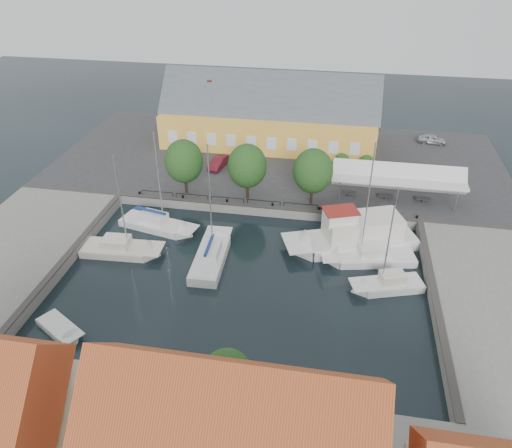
{
  "coord_description": "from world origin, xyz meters",
  "views": [
    {
      "loc": [
        7.24,
        -35.38,
        27.75
      ],
      "look_at": [
        0.0,
        6.0,
        1.5
      ],
      "focal_mm": 35.0,
      "sensor_mm": 36.0,
      "label": 1
    }
  ],
  "objects_px": {
    "tent_canopy": "(398,177)",
    "launch_sw": "(60,330)",
    "car_silver": "(432,139)",
    "west_boat_b": "(121,250)",
    "center_sailboat": "(211,258)",
    "west_boat_a": "(157,226)",
    "trawler": "(355,237)",
    "launch_nw": "(147,217)",
    "east_boat_a": "(370,257)",
    "car_red": "(219,163)",
    "east_boat_b": "(388,286)",
    "warehouse": "(266,117)"
  },
  "relations": [
    {
      "from": "tent_canopy",
      "to": "launch_sw",
      "type": "bearing_deg",
      "value": -137.79
    },
    {
      "from": "car_silver",
      "to": "west_boat_b",
      "type": "xyz_separation_m",
      "value": [
        -32.21,
        -30.46,
        -1.38
      ]
    },
    {
      "from": "center_sailboat",
      "to": "west_boat_a",
      "type": "distance_m",
      "value": 8.33
    },
    {
      "from": "trawler",
      "to": "launch_sw",
      "type": "bearing_deg",
      "value": -144.82
    },
    {
      "from": "tent_canopy",
      "to": "launch_nw",
      "type": "height_order",
      "value": "tent_canopy"
    },
    {
      "from": "center_sailboat",
      "to": "car_silver",
      "type": "bearing_deg",
      "value": 52.35
    },
    {
      "from": "east_boat_a",
      "to": "launch_nw",
      "type": "height_order",
      "value": "east_boat_a"
    },
    {
      "from": "tent_canopy",
      "to": "car_silver",
      "type": "relative_size",
      "value": 3.74
    },
    {
      "from": "car_red",
      "to": "west_boat_a",
      "type": "height_order",
      "value": "west_boat_a"
    },
    {
      "from": "east_boat_b",
      "to": "launch_nw",
      "type": "distance_m",
      "value": 26.08
    },
    {
      "from": "car_silver",
      "to": "launch_sw",
      "type": "relative_size",
      "value": 0.8
    },
    {
      "from": "car_red",
      "to": "launch_nw",
      "type": "xyz_separation_m",
      "value": [
        -5.2,
        -11.36,
        -1.56
      ]
    },
    {
      "from": "center_sailboat",
      "to": "launch_nw",
      "type": "xyz_separation_m",
      "value": [
        -8.74,
        6.45,
        -0.27
      ]
    },
    {
      "from": "warehouse",
      "to": "tent_canopy",
      "type": "height_order",
      "value": "warehouse"
    },
    {
      "from": "center_sailboat",
      "to": "trawler",
      "type": "height_order",
      "value": "center_sailboat"
    },
    {
      "from": "trawler",
      "to": "west_boat_a",
      "type": "distance_m",
      "value": 20.17
    },
    {
      "from": "car_silver",
      "to": "west_boat_b",
      "type": "relative_size",
      "value": 0.35
    },
    {
      "from": "car_silver",
      "to": "trawler",
      "type": "height_order",
      "value": "trawler"
    },
    {
      "from": "west_boat_b",
      "to": "launch_nw",
      "type": "relative_size",
      "value": 2.33
    },
    {
      "from": "car_red",
      "to": "tent_canopy",
      "type": "bearing_deg",
      "value": -1.67
    },
    {
      "from": "east_boat_a",
      "to": "west_boat_a",
      "type": "height_order",
      "value": "east_boat_a"
    },
    {
      "from": "east_boat_a",
      "to": "car_red",
      "type": "bearing_deg",
      "value": 140.39
    },
    {
      "from": "center_sailboat",
      "to": "east_boat_a",
      "type": "bearing_deg",
      "value": 10.7
    },
    {
      "from": "car_red",
      "to": "west_boat_b",
      "type": "bearing_deg",
      "value": -95.96
    },
    {
      "from": "west_boat_a",
      "to": "center_sailboat",
      "type": "bearing_deg",
      "value": -33.62
    },
    {
      "from": "car_red",
      "to": "center_sailboat",
      "type": "height_order",
      "value": "center_sailboat"
    },
    {
      "from": "trawler",
      "to": "east_boat_b",
      "type": "bearing_deg",
      "value": -64.83
    },
    {
      "from": "tent_canopy",
      "to": "launch_sw",
      "type": "xyz_separation_m",
      "value": [
        -26.79,
        -24.3,
        -3.59
      ]
    },
    {
      "from": "center_sailboat",
      "to": "east_boat_b",
      "type": "distance_m",
      "value": 16.2
    },
    {
      "from": "west_boat_b",
      "to": "tent_canopy",
      "type": "bearing_deg",
      "value": 27.19
    },
    {
      "from": "car_red",
      "to": "east_boat_a",
      "type": "height_order",
      "value": "east_boat_a"
    },
    {
      "from": "trawler",
      "to": "launch_sw",
      "type": "relative_size",
      "value": 2.87
    },
    {
      "from": "west_boat_a",
      "to": "east_boat_b",
      "type": "bearing_deg",
      "value": -14.46
    },
    {
      "from": "tent_canopy",
      "to": "west_boat_b",
      "type": "bearing_deg",
      "value": -152.81
    },
    {
      "from": "car_red",
      "to": "east_boat_a",
      "type": "xyz_separation_m",
      "value": [
        18.18,
        -15.05,
        -1.39
      ]
    },
    {
      "from": "trawler",
      "to": "east_boat_a",
      "type": "bearing_deg",
      "value": -56.06
    },
    {
      "from": "car_silver",
      "to": "west_boat_b",
      "type": "height_order",
      "value": "west_boat_b"
    },
    {
      "from": "tent_canopy",
      "to": "center_sailboat",
      "type": "distance_m",
      "value": 22.17
    },
    {
      "from": "east_boat_b",
      "to": "trawler",
      "type": "bearing_deg",
      "value": 115.17
    },
    {
      "from": "car_silver",
      "to": "launch_nw",
      "type": "relative_size",
      "value": 0.81
    },
    {
      "from": "warehouse",
      "to": "west_boat_b",
      "type": "distance_m",
      "value": 29.34
    },
    {
      "from": "trawler",
      "to": "west_boat_b",
      "type": "bearing_deg",
      "value": -166.95
    },
    {
      "from": "east_boat_b",
      "to": "west_boat_b",
      "type": "distance_m",
      "value": 25.04
    },
    {
      "from": "west_boat_b",
      "to": "center_sailboat",
      "type": "bearing_deg",
      "value": 1.46
    },
    {
      "from": "car_silver",
      "to": "warehouse",
      "type": "bearing_deg",
      "value": 104.68
    },
    {
      "from": "car_silver",
      "to": "east_boat_a",
      "type": "bearing_deg",
      "value": 169.29
    },
    {
      "from": "warehouse",
      "to": "west_boat_b",
      "type": "relative_size",
      "value": 2.65
    },
    {
      "from": "car_silver",
      "to": "east_boat_b",
      "type": "distance_m",
      "value": 32.42
    },
    {
      "from": "warehouse",
      "to": "car_red",
      "type": "relative_size",
      "value": 7.2
    },
    {
      "from": "east_boat_a",
      "to": "east_boat_b",
      "type": "distance_m",
      "value": 4.37
    }
  ]
}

